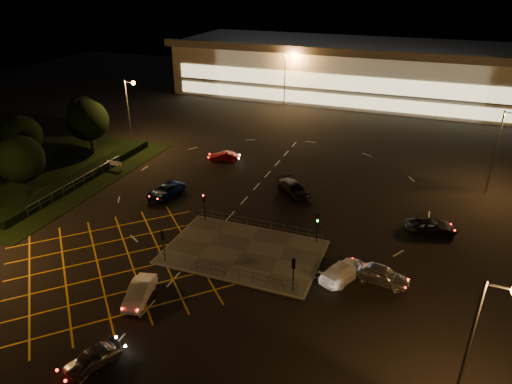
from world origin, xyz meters
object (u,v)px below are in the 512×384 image
(car_near_silver, at_px, (92,358))
(car_approach_white, at_px, (344,271))
(car_circ_red, at_px, (224,156))
(signal_nw, at_px, (204,201))
(signal_se, at_px, (294,268))
(car_queue_white, at_px, (140,292))
(car_east_grey, at_px, (431,227))
(signal_sw, at_px, (163,240))
(car_right_silver, at_px, (382,275))
(car_far_dkgrey, at_px, (294,189))
(car_left_blue, at_px, (165,191))
(signal_ne, at_px, (318,222))

(car_near_silver, height_order, car_approach_white, car_approach_white)
(car_circ_red, bearing_deg, signal_nw, -0.74)
(signal_se, xyz_separation_m, car_queue_white, (-11.17, -5.20, -1.65))
(signal_nw, distance_m, car_east_grey, 23.10)
(signal_sw, bearing_deg, signal_se, -180.00)
(car_right_silver, distance_m, car_approach_white, 3.13)
(car_queue_white, bearing_deg, car_circ_red, 88.23)
(car_far_dkgrey, xyz_separation_m, car_east_grey, (15.32, -3.22, -0.09))
(signal_nw, distance_m, car_right_silver, 19.09)
(signal_sw, height_order, car_east_grey, signal_sw)
(car_queue_white, distance_m, car_approach_white, 17.00)
(signal_sw, relative_size, car_circ_red, 0.82)
(car_near_silver, relative_size, car_queue_white, 0.89)
(car_near_silver, bearing_deg, signal_sw, 122.41)
(car_left_blue, relative_size, car_east_grey, 1.02)
(signal_ne, xyz_separation_m, car_far_dkgrey, (-5.10, 9.28, -1.59))
(car_circ_red, bearing_deg, car_east_grey, 51.21)
(signal_se, relative_size, signal_nw, 1.00)
(car_east_grey, bearing_deg, car_queue_white, 115.93)
(car_far_dkgrey, bearing_deg, signal_sw, -158.95)
(signal_se, distance_m, car_right_silver, 7.81)
(signal_se, bearing_deg, car_near_silver, 49.99)
(car_right_silver, distance_m, car_circ_red, 31.26)
(car_right_silver, bearing_deg, car_far_dkgrey, 50.65)
(car_right_silver, bearing_deg, car_queue_white, 126.64)
(car_left_blue, xyz_separation_m, car_circ_red, (1.79, 12.50, -0.07))
(car_far_dkgrey, bearing_deg, car_circ_red, 102.95)
(car_left_blue, bearing_deg, car_queue_white, -56.86)
(signal_se, xyz_separation_m, car_right_silver, (6.58, 3.90, -1.58))
(car_far_dkgrey, xyz_separation_m, car_approach_white, (8.60, -13.88, -0.04))
(signal_nw, relative_size, car_approach_white, 0.62)
(car_queue_white, distance_m, car_far_dkgrey, 23.27)
(signal_nw, bearing_deg, car_east_grey, 15.25)
(signal_nw, height_order, car_right_silver, signal_nw)
(car_far_dkgrey, xyz_separation_m, car_circ_red, (-12.08, 6.94, -0.14))
(signal_sw, bearing_deg, car_near_silver, 98.45)
(signal_se, xyz_separation_m, car_far_dkgrey, (-5.10, 17.27, -1.59))
(signal_ne, relative_size, car_east_grey, 0.64)
(car_left_blue, height_order, car_approach_white, car_approach_white)
(signal_se, relative_size, car_east_grey, 0.64)
(car_far_dkgrey, relative_size, car_approach_white, 1.06)
(signal_se, distance_m, signal_ne, 7.99)
(signal_sw, relative_size, car_right_silver, 0.68)
(car_approach_white, bearing_deg, car_east_grey, -96.37)
(car_far_dkgrey, bearing_deg, car_queue_white, -152.28)
(signal_nw, relative_size, car_near_silver, 0.82)
(signal_se, relative_size, car_queue_white, 0.73)
(car_queue_white, distance_m, car_left_blue, 18.62)
(signal_ne, height_order, car_near_silver, signal_ne)
(car_queue_white, bearing_deg, car_near_silver, -95.38)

